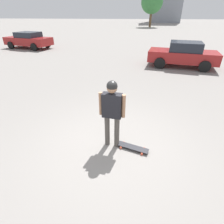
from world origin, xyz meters
TOP-DOWN VIEW (x-y plane):
  - ground_plane at (0.00, 0.00)m, footprint 220.00×220.00m
  - person at (0.00, 0.00)m, footprint 0.63×0.25m
  - skateboard at (0.54, -0.10)m, footprint 0.84×0.42m
  - car_parked_near at (3.37, 8.28)m, footprint 4.37×2.52m
  - car_parked_far at (-9.96, 13.25)m, footprint 4.83×2.80m
  - tree_distant at (3.21, 45.00)m, footprint 5.00×5.00m

SIDE VIEW (x-z plane):
  - ground_plane at x=0.00m, z-range 0.00..0.00m
  - skateboard at x=0.54m, z-range 0.02..0.10m
  - car_parked_far at x=-9.96m, z-range 0.04..1.52m
  - car_parked_near at x=3.37m, z-range 0.02..1.54m
  - person at x=0.00m, z-range 0.22..2.00m
  - tree_distant at x=3.21m, z-range 1.35..9.12m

